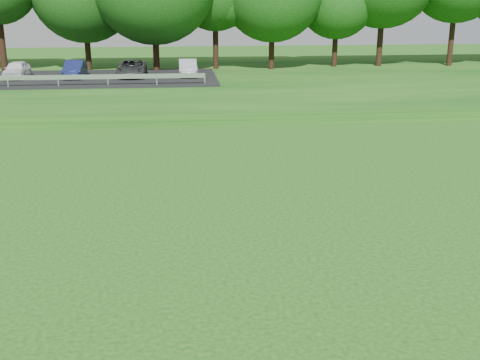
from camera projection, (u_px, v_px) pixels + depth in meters
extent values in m
cube|color=#0D4411|center=(371.00, 78.00, 46.11)|extent=(130.00, 30.00, 0.60)
cube|color=gray|center=(450.00, 116.00, 32.88)|extent=(130.00, 1.60, 0.04)
cube|color=black|center=(47.00, 79.00, 42.60)|extent=(24.00, 9.00, 0.18)
imported|color=white|center=(17.00, 70.00, 42.20)|extent=(1.42, 3.52, 1.20)
imported|color=#161E4F|center=(75.00, 69.00, 42.60)|extent=(1.27, 3.64, 1.20)
imported|color=#343539|center=(132.00, 68.00, 43.01)|extent=(1.99, 4.32, 1.20)
imported|color=#9EA0A6|center=(188.00, 68.00, 43.42)|extent=(1.27, 3.64, 1.20)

